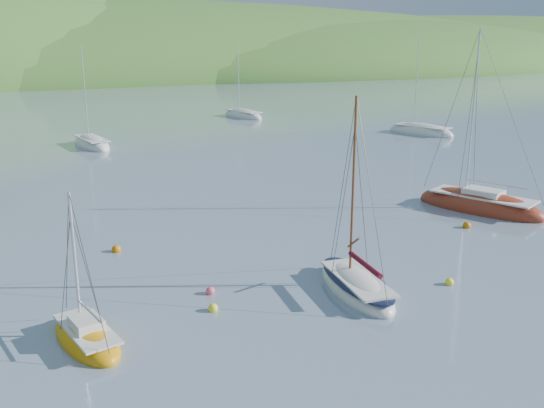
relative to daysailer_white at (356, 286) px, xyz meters
name	(u,v)px	position (x,y,z in m)	size (l,w,h in m)	color
ground	(378,303)	(0.12, -1.52, -0.21)	(700.00, 700.00, 0.00)	slate
shoreline_hills	(7,75)	(-9.54, 170.91, -0.21)	(690.00, 135.00, 56.00)	#2D6125
daysailer_white	(356,286)	(0.00, 0.00, 0.00)	(2.94, 6.29, 9.33)	white
sloop_red	(480,207)	(14.49, 7.85, 0.02)	(6.10, 8.97, 12.60)	maroon
sailboat_yellow	(87,338)	(-11.79, 0.22, -0.05)	(2.81, 5.01, 6.28)	orange
distant_sloop_a	(92,145)	(-5.22, 42.81, -0.03)	(3.91, 8.03, 10.99)	white
distant_sloop_b	(243,116)	(17.73, 57.81, -0.03)	(4.61, 8.24, 11.13)	white
distant_sloop_d	(421,132)	(31.07, 35.31, -0.02)	(5.70, 8.77, 11.81)	white
mooring_buoys	(299,260)	(-0.72, 4.29, -0.09)	(20.46, 11.37, 0.49)	yellow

